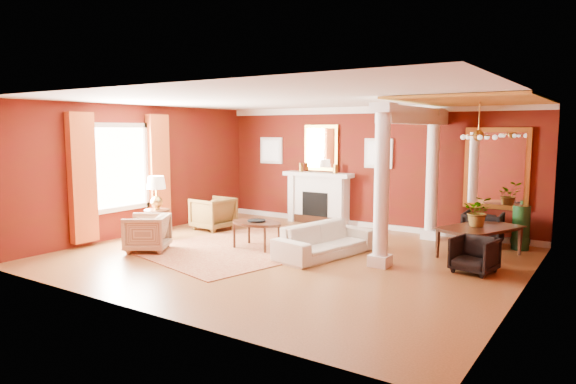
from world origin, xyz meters
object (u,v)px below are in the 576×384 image
Objects in this scene: side_table at (157,197)px; dining_table at (481,233)px; armchair_leopard at (213,212)px; armchair_stripe at (147,231)px; coffee_table at (257,224)px; sofa at (325,235)px.

side_table reaches higher than dining_table.
armchair_stripe is (0.40, -2.35, -0.03)m from armchair_leopard.
coffee_table is at bearing 96.76° from armchair_stripe.
armchair_stripe is 0.74× the size of coffee_table.
dining_table is at bearing 86.63° from armchair_stripe.
armchair_stripe is 2.13m from coffee_table.
dining_table is at bearing -45.93° from sofa.
coffee_table is at bearing 137.24° from dining_table.
dining_table reaches higher than armchair_stripe.
armchair_leopard is at bearing 120.25° from dining_table.
coffee_table is at bearing 110.28° from sofa.
armchair_leopard is 1.07× the size of armchair_stripe.
sofa is 2.42× the size of armchair_leopard.
sofa is 2.89m from dining_table.
side_table is (-0.31, -1.45, 0.48)m from armchair_leopard.
dining_table is (5.92, 0.76, 0.02)m from armchair_leopard.
armchair_leopard is at bearing 77.92° from side_table.
sofa is 3.45m from armchair_stripe.
dining_table is at bearing 19.51° from side_table.
side_table is at bearing -174.65° from armchair_stripe.
side_table reaches higher than armchair_leopard.
side_table is (-0.71, 0.90, 0.51)m from armchair_stripe.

